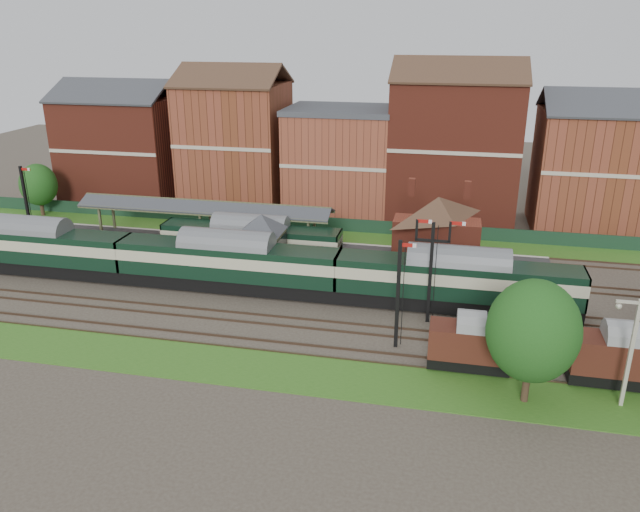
% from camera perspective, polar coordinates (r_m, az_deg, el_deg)
% --- Properties ---
extents(ground, '(160.00, 160.00, 0.00)m').
position_cam_1_polar(ground, '(53.03, -3.14, -3.57)').
color(ground, '#473D33').
rests_on(ground, ground).
extents(grass_back, '(90.00, 4.50, 0.06)m').
position_cam_1_polar(grass_back, '(67.52, 0.41, 1.87)').
color(grass_back, '#2D6619').
rests_on(grass_back, ground).
extents(grass_front, '(90.00, 5.00, 0.06)m').
position_cam_1_polar(grass_front, '(42.85, -7.41, -9.93)').
color(grass_front, '#2D6619').
rests_on(grass_front, ground).
extents(fence, '(90.00, 0.12, 1.50)m').
position_cam_1_polar(fence, '(69.16, 0.75, 2.95)').
color(fence, '#193823').
rests_on(fence, ground).
extents(platform, '(55.00, 3.40, 1.00)m').
position_cam_1_polar(platform, '(62.85, -5.23, 0.80)').
color(platform, '#2D2D2D').
rests_on(platform, ground).
extents(signal_box, '(5.40, 5.40, 6.00)m').
position_cam_1_polar(signal_box, '(55.55, -5.32, 1.05)').
color(signal_box, '#647251').
rests_on(signal_box, ground).
extents(brick_hut, '(3.20, 2.64, 2.94)m').
position_cam_1_polar(brick_hut, '(54.50, 2.81, -1.52)').
color(brick_hut, brown).
rests_on(brick_hut, ground).
extents(station_building, '(8.10, 8.10, 5.90)m').
position_cam_1_polar(station_building, '(59.09, 10.63, 2.76)').
color(station_building, maroon).
rests_on(station_building, platform).
extents(canopy, '(26.00, 3.89, 4.08)m').
position_cam_1_polar(canopy, '(63.62, -10.53, 4.64)').
color(canopy, '#515636').
rests_on(canopy, platform).
extents(semaphore_bracket, '(3.60, 0.25, 8.18)m').
position_cam_1_polar(semaphore_bracket, '(47.29, 10.15, -0.87)').
color(semaphore_bracket, black).
rests_on(semaphore_bracket, ground).
extents(semaphore_platform_end, '(1.23, 0.25, 8.00)m').
position_cam_1_polar(semaphore_platform_end, '(71.71, -25.26, 4.44)').
color(semaphore_platform_end, black).
rests_on(semaphore_platform_end, ground).
extents(semaphore_siding, '(1.23, 0.25, 8.00)m').
position_cam_1_polar(semaphore_siding, '(43.41, 7.17, -3.38)').
color(semaphore_siding, black).
rests_on(semaphore_siding, ground).
extents(yard_lamp, '(2.60, 0.22, 7.00)m').
position_cam_1_polar(yard_lamp, '(40.79, 26.61, -7.46)').
color(yard_lamp, beige).
rests_on(yard_lamp, ground).
extents(town_backdrop, '(69.00, 10.00, 16.00)m').
position_cam_1_polar(town_backdrop, '(74.29, 1.73, 9.16)').
color(town_backdrop, maroon).
rests_on(town_backdrop, ground).
extents(dmu_train, '(57.34, 3.01, 4.41)m').
position_cam_1_polar(dmu_train, '(53.54, -8.44, -0.56)').
color(dmu_train, black).
rests_on(dmu_train, ground).
extents(platform_railcar, '(17.19, 2.71, 3.96)m').
position_cam_1_polar(platform_railcar, '(59.38, -6.33, 1.43)').
color(platform_railcar, black).
rests_on(platform_railcar, ground).
extents(goods_van_a, '(5.29, 2.29, 3.21)m').
position_cam_1_polar(goods_van_a, '(42.55, 13.50, -7.80)').
color(goods_van_a, black).
rests_on(goods_van_a, ground).
extents(goods_van_b, '(5.61, 2.43, 3.40)m').
position_cam_1_polar(goods_van_b, '(43.85, 25.48, -8.33)').
color(goods_van_b, black).
rests_on(goods_van_b, ground).
extents(tree_far, '(5.43, 5.43, 7.92)m').
position_cam_1_polar(tree_far, '(38.65, 18.91, -6.51)').
color(tree_far, '#382619').
rests_on(tree_far, ground).
extents(tree_back, '(4.29, 4.29, 6.27)m').
position_cam_1_polar(tree_back, '(80.89, -24.35, 5.95)').
color(tree_back, '#382619').
rests_on(tree_back, ground).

